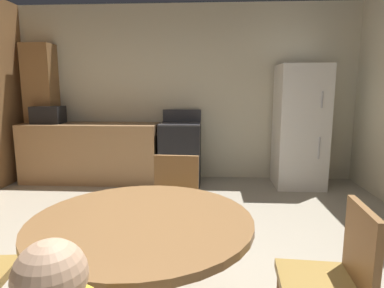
{
  "coord_description": "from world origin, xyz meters",
  "views": [
    {
      "loc": [
        0.4,
        -2.13,
        1.43
      ],
      "look_at": [
        0.21,
        1.09,
        0.88
      ],
      "focal_mm": 30.63,
      "sensor_mm": 36.0,
      "label": 1
    }
  ],
  "objects_px": {
    "dining_table": "(142,247)",
    "chair_north": "(174,202)",
    "chair_east": "(334,277)",
    "refrigerator": "(300,127)",
    "oven_range": "(181,153)",
    "microwave": "(48,115)"
  },
  "relations": [
    {
      "from": "chair_east",
      "to": "chair_north",
      "type": "bearing_deg",
      "value": -44.8
    },
    {
      "from": "oven_range",
      "to": "microwave",
      "type": "bearing_deg",
      "value": -179.9
    },
    {
      "from": "microwave",
      "to": "chair_north",
      "type": "height_order",
      "value": "microwave"
    },
    {
      "from": "chair_east",
      "to": "oven_range",
      "type": "bearing_deg",
      "value": -68.11
    },
    {
      "from": "refrigerator",
      "to": "microwave",
      "type": "height_order",
      "value": "refrigerator"
    },
    {
      "from": "dining_table",
      "to": "chair_north",
      "type": "relative_size",
      "value": 1.34
    },
    {
      "from": "oven_range",
      "to": "microwave",
      "type": "height_order",
      "value": "microwave"
    },
    {
      "from": "oven_range",
      "to": "refrigerator",
      "type": "distance_m",
      "value": 1.79
    },
    {
      "from": "oven_range",
      "to": "microwave",
      "type": "distance_m",
      "value": 2.1
    },
    {
      "from": "chair_north",
      "to": "refrigerator",
      "type": "bearing_deg",
      "value": 147.89
    },
    {
      "from": "refrigerator",
      "to": "chair_north",
      "type": "bearing_deg",
      "value": -125.52
    },
    {
      "from": "refrigerator",
      "to": "dining_table",
      "type": "xyz_separation_m",
      "value": [
        -1.64,
        -3.2,
        -0.28
      ]
    },
    {
      "from": "refrigerator",
      "to": "dining_table",
      "type": "relative_size",
      "value": 1.51
    },
    {
      "from": "microwave",
      "to": "chair_east",
      "type": "bearing_deg",
      "value": -46.85
    },
    {
      "from": "chair_east",
      "to": "chair_north",
      "type": "distance_m",
      "value": 1.39
    },
    {
      "from": "refrigerator",
      "to": "chair_east",
      "type": "xyz_separation_m",
      "value": [
        -0.66,
        -3.26,
        -0.38
      ]
    },
    {
      "from": "chair_north",
      "to": "chair_east",
      "type": "bearing_deg",
      "value": 44.8
    },
    {
      "from": "dining_table",
      "to": "chair_north",
      "type": "distance_m",
      "value": 0.99
    },
    {
      "from": "refrigerator",
      "to": "chair_north",
      "type": "relative_size",
      "value": 2.02
    },
    {
      "from": "chair_east",
      "to": "chair_north",
      "type": "height_order",
      "value": "same"
    },
    {
      "from": "microwave",
      "to": "chair_east",
      "type": "relative_size",
      "value": 0.51
    },
    {
      "from": "refrigerator",
      "to": "oven_range",
      "type": "bearing_deg",
      "value": 178.24
    }
  ]
}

